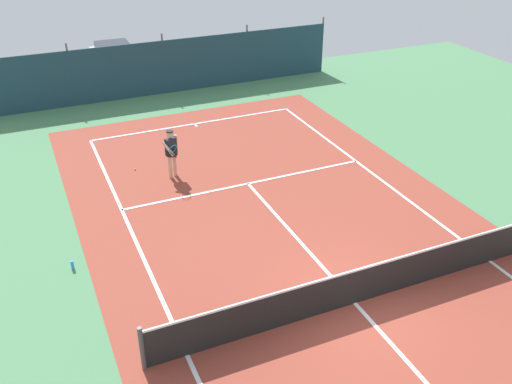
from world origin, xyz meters
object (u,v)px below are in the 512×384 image
water_bottle (72,265)px  tennis_net (356,286)px  parked_car (115,61)px  tennis_player (171,150)px  tennis_ball_near_player (135,169)px

water_bottle → tennis_net: bearing=-34.4°
parked_car → water_bottle: parked_car is taller
tennis_net → water_bottle: bearing=145.6°
tennis_net → tennis_player: bearing=104.7°
parked_car → tennis_ball_near_player: bearing=82.2°
tennis_net → water_bottle: tennis_net is taller
tennis_player → parked_car: 11.18m
tennis_net → tennis_ball_near_player: size_ratio=153.33×
tennis_ball_near_player → tennis_player: bearing=-42.7°
tennis_ball_near_player → parked_car: 10.34m
tennis_player → tennis_ball_near_player: (-1.06, 0.98, -0.93)m
tennis_net → parked_car: (-1.63, 19.05, 0.33)m
tennis_net → tennis_ball_near_player: bearing=109.5°
tennis_player → tennis_ball_near_player: tennis_player is taller
tennis_net → tennis_ball_near_player: tennis_net is taller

